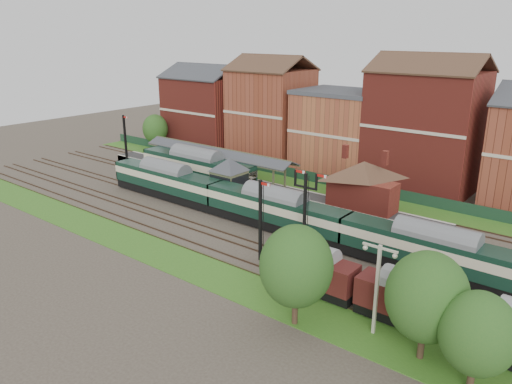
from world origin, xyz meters
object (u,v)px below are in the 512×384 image
Objects in this scene: signal_box at (229,180)px; platform_railcar at (197,167)px; semaphore_bracket at (305,206)px; goods_van_a at (324,275)px; dmu_train at (275,209)px.

signal_box is 9.57m from platform_railcar.
semaphore_bracket is 1.50× the size of goods_van_a.
signal_box is 0.73× the size of semaphore_bracket.
goods_van_a is at bearing -46.12° from semaphore_bracket.
goods_van_a is at bearing -27.12° from platform_railcar.
platform_railcar is 34.01m from goods_van_a.
signal_box is at bearing 150.08° from goods_van_a.
semaphore_bracket reaches higher than platform_railcar.
platform_railcar is at bearing 160.63° from dmu_train.
goods_van_a is at bearing -29.92° from signal_box.
dmu_train is at bearing 142.63° from goods_van_a.
signal_box is at bearing -19.90° from platform_railcar.
semaphore_bracket is (15.04, -5.75, 1.44)m from signal_box.
platform_railcar is at bearing 152.88° from goods_van_a.
semaphore_bracket reaches higher than signal_box.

